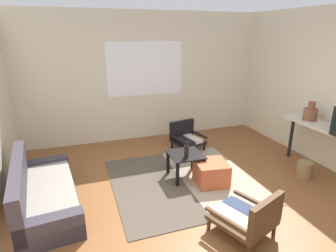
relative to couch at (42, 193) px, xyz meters
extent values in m
plane|color=brown|center=(2.03, -0.84, -0.21)|extent=(7.80, 7.80, 0.00)
cube|color=beige|center=(2.03, 2.22, 1.14)|extent=(5.60, 0.12, 2.70)
cube|color=white|center=(2.03, 2.16, 1.32)|extent=(1.63, 0.01, 1.12)
cube|color=#4C4238|center=(1.50, 0.04, -0.21)|extent=(1.10, 2.16, 0.01)
cube|color=gray|center=(2.60, 0.04, -0.21)|extent=(1.10, 2.16, 0.01)
cube|color=#38333D|center=(0.07, 0.01, -0.11)|extent=(0.91, 1.85, 0.21)
cube|color=gray|center=(0.10, 0.01, 0.05)|extent=(0.79, 1.66, 0.10)
cube|color=#38333D|center=(-0.23, -0.02, 0.19)|extent=(0.33, 1.79, 0.59)
cube|color=#38333D|center=(-0.02, 0.80, -0.03)|extent=(0.74, 0.26, 0.36)
cube|color=#38333D|center=(0.15, -0.79, -0.03)|extent=(0.74, 0.26, 0.36)
cube|color=black|center=(2.14, 0.13, 0.20)|extent=(0.52, 0.52, 0.02)
cube|color=black|center=(1.92, 0.35, -0.01)|extent=(0.04, 0.04, 0.40)
cube|color=black|center=(2.36, 0.35, -0.01)|extent=(0.04, 0.04, 0.40)
cube|color=black|center=(1.92, -0.09, -0.01)|extent=(0.04, 0.04, 0.40)
cube|color=black|center=(2.36, -0.09, -0.01)|extent=(0.04, 0.04, 0.40)
cylinder|color=black|center=(2.91, 1.01, -0.14)|extent=(0.04, 0.04, 0.14)
cylinder|color=black|center=(2.44, 0.91, -0.14)|extent=(0.04, 0.04, 0.14)
cylinder|color=black|center=(2.81, 1.45, -0.14)|extent=(0.04, 0.04, 0.14)
cylinder|color=black|center=(2.34, 1.34, -0.14)|extent=(0.04, 0.04, 0.14)
cube|color=black|center=(2.63, 1.18, -0.05)|extent=(0.67, 0.63, 0.05)
cube|color=beige|center=(2.73, 1.18, 0.01)|extent=(0.28, 0.49, 0.06)
cube|color=black|center=(2.53, 1.14, 0.01)|extent=(0.28, 0.49, 0.06)
cube|color=black|center=(2.58, 1.40, 0.16)|extent=(0.57, 0.19, 0.36)
cube|color=black|center=(2.88, 1.23, 0.07)|extent=(0.16, 0.52, 0.04)
cube|color=black|center=(2.37, 1.12, 0.07)|extent=(0.16, 0.52, 0.04)
cylinder|color=#472D19|center=(1.92, -1.14, -0.13)|extent=(0.04, 0.04, 0.16)
cylinder|color=#472D19|center=(2.39, -0.96, -0.13)|extent=(0.04, 0.04, 0.16)
cylinder|color=#472D19|center=(2.12, -1.66, -0.13)|extent=(0.04, 0.04, 0.16)
cylinder|color=#472D19|center=(2.59, -1.48, -0.13)|extent=(0.04, 0.04, 0.16)
cube|color=#472D19|center=(2.26, -1.31, -0.03)|extent=(0.78, 0.81, 0.05)
cube|color=silver|center=(2.15, -1.33, 0.03)|extent=(0.39, 0.61, 0.06)
cube|color=#2D3856|center=(2.34, -1.25, 0.03)|extent=(0.39, 0.61, 0.06)
cube|color=#472D19|center=(2.36, -1.58, 0.19)|extent=(0.57, 0.28, 0.38)
cube|color=#472D19|center=(2.00, -1.41, 0.09)|extent=(0.27, 0.61, 0.04)
cube|color=#472D19|center=(2.51, -1.21, 0.09)|extent=(0.27, 0.61, 0.04)
cube|color=#BC5633|center=(2.44, -0.18, -0.03)|extent=(0.53, 0.53, 0.36)
cube|color=beige|center=(4.33, -0.62, 0.60)|extent=(0.46, 1.86, 0.04)
cylinder|color=black|center=(4.33, 0.25, 0.18)|extent=(0.06, 0.06, 0.79)
cylinder|color=brown|center=(4.33, -0.10, 0.72)|extent=(0.23, 0.23, 0.20)
cylinder|color=brown|center=(4.33, -0.10, 0.88)|extent=(0.11, 0.11, 0.12)
cylinder|color=black|center=(2.10, 0.03, 0.30)|extent=(0.07, 0.07, 0.19)
cylinder|color=black|center=(2.10, 0.03, 0.43)|extent=(0.03, 0.03, 0.06)
cylinder|color=olive|center=(4.00, -0.48, -0.08)|extent=(0.24, 0.24, 0.26)
camera|label=1|loc=(0.56, -3.59, 2.04)|focal=29.49mm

